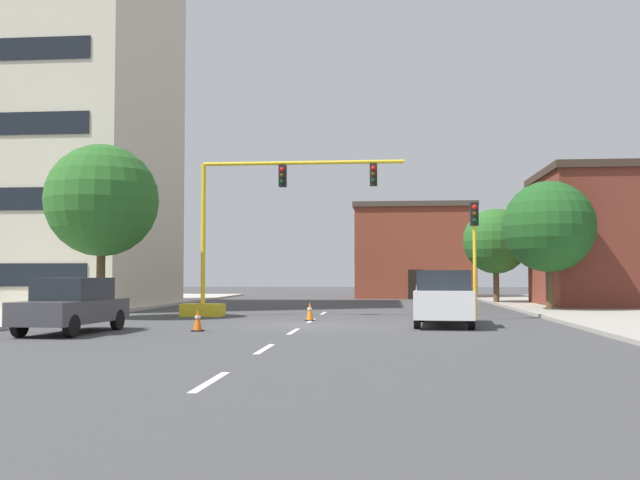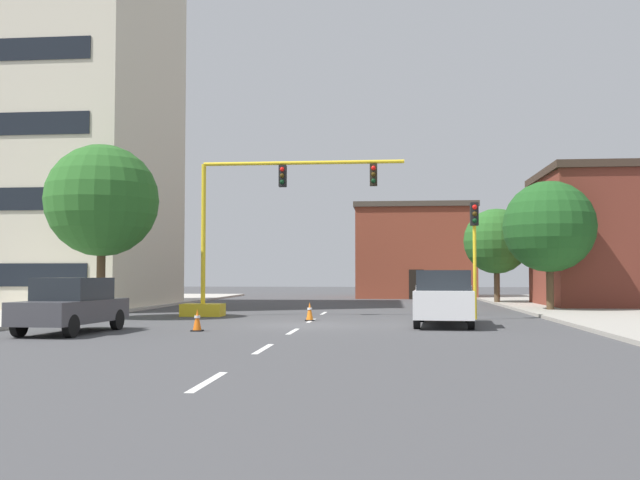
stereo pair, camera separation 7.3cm
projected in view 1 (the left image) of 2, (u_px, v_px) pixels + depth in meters
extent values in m
plane|color=#424244|center=(304.00, 325.00, 26.35)|extent=(160.00, 160.00, 0.00)
cube|color=#B2ADA3|center=(70.00, 311.00, 35.47)|extent=(6.00, 56.00, 0.14)
cube|color=#9E998E|center=(594.00, 313.00, 33.15)|extent=(6.00, 56.00, 0.14)
cube|color=silver|center=(210.00, 382.00, 12.43)|extent=(0.16, 2.40, 0.01)
cube|color=silver|center=(265.00, 349.00, 17.90)|extent=(0.16, 2.40, 0.01)
cube|color=silver|center=(293.00, 331.00, 23.37)|extent=(0.16, 2.40, 0.01)
cube|color=silver|center=(311.00, 321.00, 28.84)|extent=(0.16, 2.40, 0.01)
cube|color=silver|center=(323.00, 313.00, 34.31)|extent=(0.16, 2.40, 0.01)
cube|color=beige|center=(38.00, 114.00, 40.96)|extent=(13.60, 11.93, 21.81)
cube|color=brown|center=(413.00, 254.00, 58.43)|extent=(9.07, 9.43, 6.92)
cube|color=#4C4238|center=(413.00, 209.00, 58.60)|extent=(9.37, 9.73, 0.40)
cube|color=black|center=(416.00, 284.00, 53.59)|extent=(1.10, 0.06, 2.20)
cube|color=yellow|center=(203.00, 310.00, 31.91)|extent=(1.80, 1.20, 0.55)
cylinder|color=yellow|center=(203.00, 234.00, 32.07)|extent=(0.20, 0.20, 6.20)
cylinder|color=yellow|center=(303.00, 163.00, 31.81)|extent=(8.88, 0.16, 0.16)
cube|color=black|center=(283.00, 176.00, 31.86)|extent=(0.32, 0.36, 0.95)
sphere|color=red|center=(282.00, 169.00, 31.68)|extent=(0.20, 0.20, 0.20)
sphere|color=#38280A|center=(282.00, 176.00, 31.67)|extent=(0.20, 0.20, 0.20)
sphere|color=black|center=(282.00, 182.00, 31.66)|extent=(0.20, 0.20, 0.20)
cube|color=black|center=(373.00, 175.00, 31.49)|extent=(0.32, 0.36, 0.95)
sphere|color=red|center=(373.00, 168.00, 31.31)|extent=(0.20, 0.20, 0.20)
sphere|color=#38280A|center=(373.00, 174.00, 31.30)|extent=(0.20, 0.20, 0.20)
sphere|color=black|center=(373.00, 181.00, 31.29)|extent=(0.20, 0.20, 0.20)
cylinder|color=yellow|center=(475.00, 261.00, 29.70)|extent=(0.14, 0.14, 4.80)
cube|color=black|center=(474.00, 214.00, 29.79)|extent=(0.32, 0.36, 0.95)
sphere|color=red|center=(475.00, 207.00, 29.61)|extent=(0.20, 0.20, 0.20)
sphere|color=#38280A|center=(475.00, 214.00, 29.60)|extent=(0.20, 0.20, 0.20)
sphere|color=black|center=(475.00, 221.00, 29.59)|extent=(0.20, 0.20, 0.20)
cylinder|color=#4C3823|center=(550.00, 287.00, 35.18)|extent=(0.36, 0.36, 2.51)
sphere|color=#1E511E|center=(549.00, 226.00, 35.32)|extent=(4.47, 4.47, 4.47)
cylinder|color=#4C3823|center=(101.00, 280.00, 30.15)|extent=(0.36, 0.36, 3.18)
sphere|color=#286023|center=(102.00, 200.00, 30.31)|extent=(4.71, 4.71, 4.71)
cylinder|color=brown|center=(496.00, 285.00, 44.60)|extent=(0.36, 0.36, 2.39)
sphere|color=#286023|center=(496.00, 241.00, 44.73)|extent=(4.03, 4.03, 4.03)
cube|color=white|center=(444.00, 303.00, 26.19)|extent=(2.41, 5.54, 0.95)
cube|color=#1E2328|center=(444.00, 280.00, 25.35)|extent=(1.97, 1.94, 0.70)
cube|color=white|center=(444.00, 287.00, 27.39)|extent=(2.21, 2.95, 0.16)
cylinder|color=black|center=(471.00, 319.00, 24.21)|extent=(0.27, 0.69, 0.68)
cylinder|color=black|center=(417.00, 319.00, 24.52)|extent=(0.27, 0.69, 0.68)
cylinder|color=black|center=(468.00, 313.00, 27.83)|extent=(0.27, 0.69, 0.68)
cylinder|color=black|center=(421.00, 313.00, 28.13)|extent=(0.27, 0.69, 0.68)
cube|color=#3D3D42|center=(72.00, 311.00, 22.71)|extent=(2.15, 4.61, 0.70)
cube|color=#1E2328|center=(74.00, 289.00, 22.84)|extent=(1.85, 2.41, 0.70)
cylinder|color=black|center=(71.00, 319.00, 24.34)|extent=(0.27, 0.69, 0.68)
cylinder|color=black|center=(117.00, 320.00, 24.07)|extent=(0.27, 0.69, 0.68)
cylinder|color=black|center=(19.00, 325.00, 21.32)|extent=(0.27, 0.69, 0.68)
cylinder|color=black|center=(72.00, 326.00, 21.05)|extent=(0.27, 0.69, 0.68)
cube|color=black|center=(198.00, 331.00, 23.46)|extent=(0.36, 0.36, 0.04)
cone|color=orange|center=(198.00, 319.00, 23.48)|extent=(0.28, 0.28, 0.69)
cylinder|color=white|center=(198.00, 317.00, 23.48)|extent=(0.19, 0.19, 0.08)
cube|color=black|center=(310.00, 320.00, 28.77)|extent=(0.36, 0.36, 0.04)
cone|color=orange|center=(310.00, 311.00, 28.79)|extent=(0.28, 0.28, 0.71)
cylinder|color=white|center=(310.00, 309.00, 28.79)|extent=(0.19, 0.19, 0.08)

